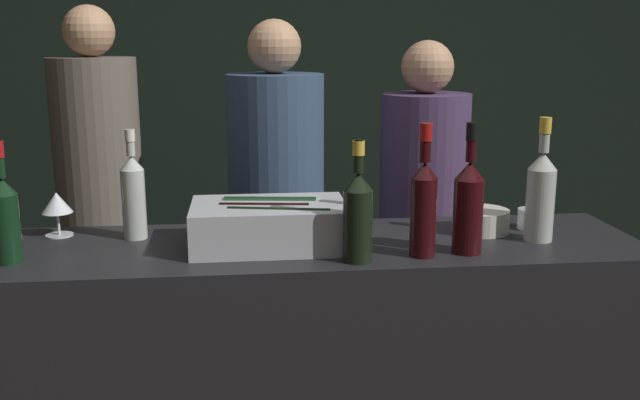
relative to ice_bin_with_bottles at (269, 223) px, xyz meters
name	(u,v)px	position (x,y,z in m)	size (l,w,h in m)	color
wall_back_chalkboard	(279,79)	(0.15, 2.24, 0.27)	(6.40, 0.06, 2.80)	black
ice_bin_with_bottles	(269,223)	(0.00, 0.00, 0.00)	(0.43, 0.27, 0.13)	#B7BABF
bowl_white	(481,220)	(0.64, 0.08, -0.03)	(0.17, 0.17, 0.07)	silver
wine_glass	(57,204)	(-0.62, 0.17, 0.03)	(0.09, 0.09, 0.13)	silver
candle_votive	(531,219)	(0.80, 0.10, -0.04)	(0.08, 0.08, 0.06)	silver
red_wine_bottle_black_foil	(468,203)	(0.53, -0.12, 0.07)	(0.08, 0.08, 0.36)	black
rose_wine_bottle	(541,192)	(0.78, -0.03, 0.07)	(0.08, 0.08, 0.36)	#B2B7AD
white_wine_bottle	(133,194)	(-0.39, 0.12, 0.06)	(0.07, 0.07, 0.32)	#B2B7AD
red_wine_bottle_tall	(424,203)	(0.40, -0.14, 0.08)	(0.07, 0.07, 0.36)	black
red_wine_bottle_burgundy	(5,216)	(-0.68, -0.08, 0.06)	(0.07, 0.07, 0.32)	black
champagne_bottle	(358,213)	(0.22, -0.16, 0.06)	(0.08, 0.08, 0.32)	black
person_in_hoodie	(277,210)	(0.06, 0.90, -0.18)	(0.39, 0.39, 1.71)	black
person_blond_tee	(422,218)	(0.67, 0.88, -0.23)	(0.36, 0.36, 1.63)	black
person_grey_polo	(100,193)	(-0.68, 1.13, -0.14)	(0.36, 0.36, 1.77)	black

